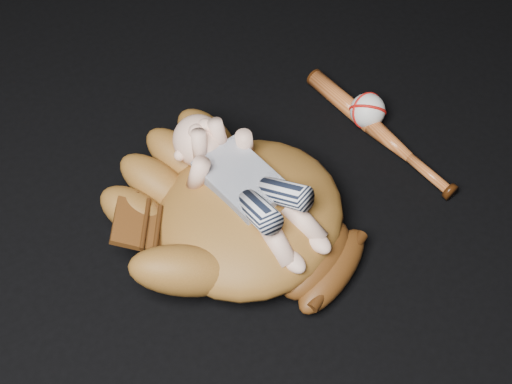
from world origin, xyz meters
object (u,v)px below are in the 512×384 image
at_px(baseball_glove, 250,210).
at_px(baseball_bat, 379,132).
at_px(baseball, 368,111).
at_px(newborn_baby, 252,187).

relative_size(baseball_glove, baseball_bat, 1.24).
bearing_deg(baseball, baseball_bat, -96.22).
bearing_deg(baseball, newborn_baby, -165.01).
bearing_deg(baseball_bat, baseball_glove, -171.59).
bearing_deg(baseball_glove, baseball, -7.04).
bearing_deg(baseball_glove, baseball_bat, -14.35).
relative_size(baseball_glove, newborn_baby, 1.40).
xyz_separation_m(baseball_glove, baseball_bat, (0.35, 0.05, -0.06)).
distance_m(newborn_baby, baseball, 0.37).
bearing_deg(newborn_baby, baseball_bat, 0.76).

